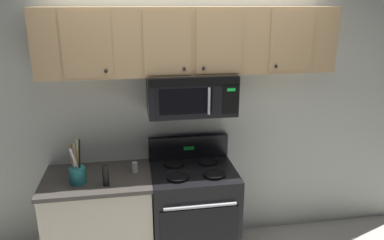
# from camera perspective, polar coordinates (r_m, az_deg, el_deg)

# --- Properties ---
(back_wall) EXTENTS (5.20, 0.10, 2.70)m
(back_wall) POSITION_cam_1_polar(r_m,az_deg,el_deg) (3.50, -0.81, 1.49)
(back_wall) COLOR silver
(back_wall) RESTS_ON ground_plane
(stove_range) EXTENTS (0.76, 0.69, 1.12)m
(stove_range) POSITION_cam_1_polar(r_m,az_deg,el_deg) (3.53, 0.18, -14.09)
(stove_range) COLOR black
(stove_range) RESTS_ON ground_plane
(over_range_microwave) EXTENTS (0.76, 0.43, 0.35)m
(over_range_microwave) POSITION_cam_1_polar(r_m,az_deg,el_deg) (3.20, -0.15, 4.11)
(over_range_microwave) COLOR black
(upper_cabinets) EXTENTS (2.50, 0.36, 0.55)m
(upper_cabinets) POSITION_cam_1_polar(r_m,az_deg,el_deg) (3.15, -0.25, 12.21)
(upper_cabinets) COLOR tan
(counter_segment) EXTENTS (0.93, 0.65, 0.90)m
(counter_segment) POSITION_cam_1_polar(r_m,az_deg,el_deg) (3.52, -13.92, -15.06)
(counter_segment) COLOR beige
(counter_segment) RESTS_ON ground_plane
(utensil_crock_teal) EXTENTS (0.13, 0.13, 0.39)m
(utensil_crock_teal) POSITION_cam_1_polar(r_m,az_deg,el_deg) (3.20, -17.41, -7.69)
(utensil_crock_teal) COLOR teal
(utensil_crock_teal) RESTS_ON counter_segment
(salt_shaker) EXTENTS (0.05, 0.05, 0.09)m
(salt_shaker) POSITION_cam_1_polar(r_m,az_deg,el_deg) (3.30, -8.87, -7.26)
(salt_shaker) COLOR white
(salt_shaker) RESTS_ON counter_segment
(pepper_mill) EXTENTS (0.05, 0.05, 0.18)m
(pepper_mill) POSITION_cam_1_polar(r_m,az_deg,el_deg) (3.10, -13.26, -8.39)
(pepper_mill) COLOR black
(pepper_mill) RESTS_ON counter_segment
(spice_jar) EXTENTS (0.04, 0.04, 0.10)m
(spice_jar) POSITION_cam_1_polar(r_m,az_deg,el_deg) (3.34, -16.39, -7.44)
(spice_jar) COLOR #4C7F33
(spice_jar) RESTS_ON counter_segment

